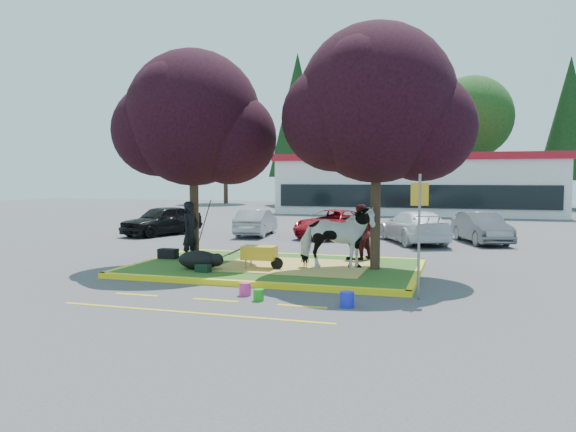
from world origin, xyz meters
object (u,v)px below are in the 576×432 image
(bucket_blue, at_px, (347,300))
(car_black, at_px, (162,220))
(calf, at_px, (199,260))
(car_silver, at_px, (256,222))
(bucket_green, at_px, (259,295))
(bucket_pink, at_px, (245,289))
(wheelbarrow, at_px, (260,253))
(sign_post, at_px, (419,221))
(cow, at_px, (337,238))
(handler, at_px, (191,231))

(bucket_blue, height_order, car_black, car_black)
(calf, height_order, car_silver, car_silver)
(bucket_green, distance_m, bucket_pink, 0.65)
(wheelbarrow, relative_size, sign_post, 0.61)
(wheelbarrow, bearing_deg, bucket_green, -73.55)
(wheelbarrow, bearing_deg, cow, 12.44)
(bucket_pink, bearing_deg, cow, 67.09)
(calf, distance_m, wheelbarrow, 1.73)
(calf, bearing_deg, car_silver, 119.62)
(sign_post, xyz_separation_m, car_black, (-12.56, 10.72, -1.06))
(calf, bearing_deg, sign_post, 4.56)
(wheelbarrow, height_order, bucket_blue, wheelbarrow)
(car_black, bearing_deg, wheelbarrow, -27.38)
(car_silver, bearing_deg, bucket_pink, 102.38)
(bucket_pink, xyz_separation_m, bucket_blue, (2.49, -0.46, 0.01))
(sign_post, height_order, bucket_pink, sign_post)
(bucket_pink, relative_size, bucket_blue, 0.91)
(calf, bearing_deg, cow, 35.57)
(car_black, bearing_deg, calf, -35.46)
(handler, height_order, sign_post, sign_post)
(calf, distance_m, car_black, 11.26)
(handler, bearing_deg, calf, -133.34)
(bucket_blue, xyz_separation_m, car_silver, (-6.87, 13.05, 0.45))
(handler, xyz_separation_m, car_silver, (-1.21, 9.07, -0.46))
(handler, bearing_deg, bucket_green, -125.17)
(calf, bearing_deg, bucket_blue, -11.34)
(wheelbarrow, relative_size, bucket_blue, 5.27)
(sign_post, relative_size, bucket_blue, 8.59)
(car_black, bearing_deg, sign_post, -20.77)
(sign_post, bearing_deg, handler, 141.04)
(calf, bearing_deg, bucket_pink, -26.31)
(calf, relative_size, wheelbarrow, 0.71)
(handler, distance_m, bucket_green, 5.46)
(calf, bearing_deg, car_black, 142.99)
(wheelbarrow, bearing_deg, car_silver, 107.77)
(bucket_blue, bearing_deg, car_black, 133.18)
(calf, height_order, bucket_green, calf)
(bucket_blue, bearing_deg, car_silver, 117.75)
(bucket_blue, height_order, car_silver, car_silver)
(handler, xyz_separation_m, bucket_blue, (5.65, -3.98, -0.91))
(cow, height_order, wheelbarrow, cow)
(wheelbarrow, bearing_deg, sign_post, -27.64)
(car_black, bearing_deg, handler, -35.43)
(sign_post, height_order, bucket_blue, sign_post)
(wheelbarrow, xyz_separation_m, bucket_blue, (3.14, -3.27, -0.43))
(car_silver, bearing_deg, bucket_green, 103.72)
(cow, height_order, handler, handler)
(calf, xyz_separation_m, handler, (-0.89, 1.29, 0.66))
(bucket_blue, xyz_separation_m, car_black, (-11.19, 11.92, 0.54))
(calf, distance_m, car_silver, 10.57)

